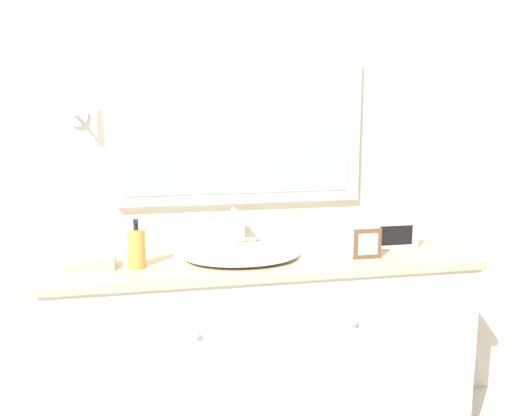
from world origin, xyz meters
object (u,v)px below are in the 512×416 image
object	(u,v)px
sink_basin	(241,254)
soap_bottle	(137,248)
appliance_box	(389,232)
picture_frame	(368,244)

from	to	relation	value
sink_basin	soap_bottle	distance (m)	0.42
sink_basin	appliance_box	world-z (taller)	sink_basin
sink_basin	picture_frame	size ratio (longest dim) A/B	3.83
sink_basin	soap_bottle	bearing A→B (deg)	-173.42
picture_frame	sink_basin	bearing A→B (deg)	167.82
sink_basin	appliance_box	size ratio (longest dim) A/B	2.24
sink_basin	picture_frame	bearing A→B (deg)	-12.18
soap_bottle	appliance_box	world-z (taller)	soap_bottle
appliance_box	picture_frame	bearing A→B (deg)	-134.58
soap_bottle	picture_frame	distance (m)	0.91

